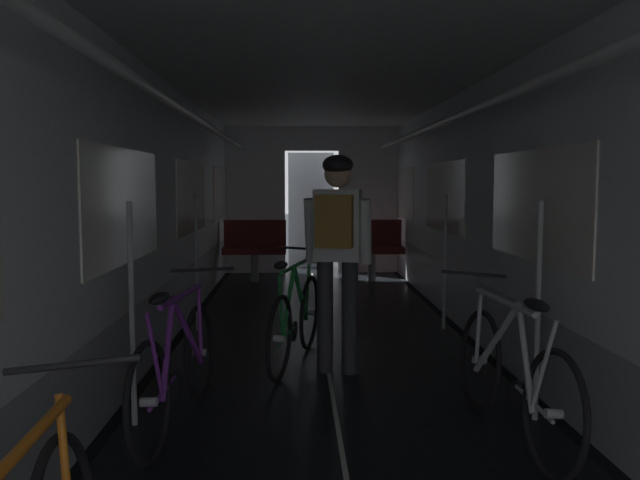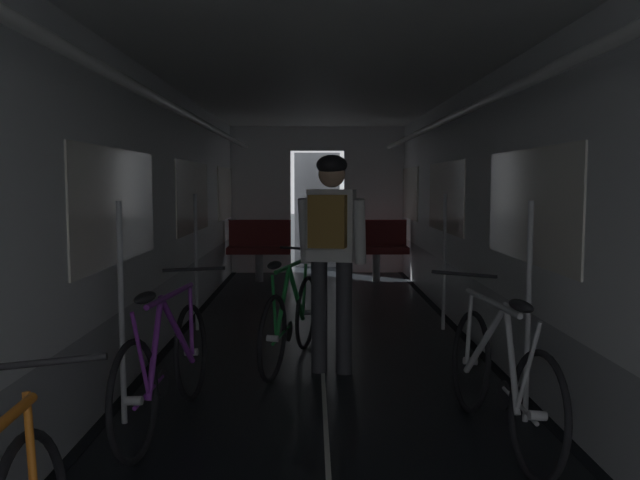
# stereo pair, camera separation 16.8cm
# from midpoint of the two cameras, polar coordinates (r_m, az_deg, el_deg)

# --- Properties ---
(train_car_shell) EXTENTS (3.14, 12.34, 2.57)m
(train_car_shell) POSITION_cam_midpoint_polar(r_m,az_deg,el_deg) (5.50, -0.31, 6.98)
(train_car_shell) COLOR black
(train_car_shell) RESTS_ON ground
(bench_seat_far_left) EXTENTS (0.98, 0.51, 0.95)m
(bench_seat_far_left) POSITION_cam_midpoint_polar(r_m,az_deg,el_deg) (10.04, -6.24, -0.40)
(bench_seat_far_left) COLOR gray
(bench_seat_far_left) RESTS_ON ground
(bench_seat_far_right) EXTENTS (0.98, 0.51, 0.95)m
(bench_seat_far_right) POSITION_cam_midpoint_polar(r_m,az_deg,el_deg) (10.07, 4.04, -0.37)
(bench_seat_far_right) COLOR gray
(bench_seat_far_right) RESTS_ON ground
(bicycle_purple) EXTENTS (0.44, 1.69, 0.94)m
(bicycle_purple) POSITION_cam_midpoint_polar(r_m,az_deg,el_deg) (4.17, -13.57, -10.79)
(bicycle_purple) COLOR black
(bicycle_purple) RESTS_ON ground
(bicycle_silver) EXTENTS (0.45, 1.69, 0.95)m
(bicycle_silver) POSITION_cam_midpoint_polar(r_m,az_deg,el_deg) (4.02, 15.31, -11.42)
(bicycle_silver) COLOR black
(bicycle_silver) RESTS_ON ground
(person_cyclist_aisle) EXTENTS (0.56, 0.44, 1.73)m
(person_cyclist_aisle) POSITION_cam_midpoint_polar(r_m,az_deg,el_deg) (5.08, 0.57, 0.07)
(person_cyclist_aisle) COLOR #2D2D33
(person_cyclist_aisle) RESTS_ON ground
(bicycle_green_in_aisle) EXTENTS (0.55, 1.65, 0.94)m
(bicycle_green_in_aisle) POSITION_cam_midpoint_polar(r_m,az_deg,el_deg) (5.44, -3.07, -6.92)
(bicycle_green_in_aisle) COLOR black
(bicycle_green_in_aisle) RESTS_ON ground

